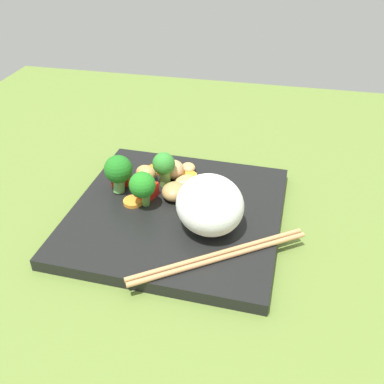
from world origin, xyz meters
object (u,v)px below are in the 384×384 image
Objects in this scene: carrot_slice_0 at (192,177)px; broccoli_floret_1 at (118,171)px; square_plate at (177,214)px; chopstick_pair at (219,256)px; rice_mound at (210,204)px.

broccoli_floret_1 is at bearing -150.02° from carrot_slice_0.
chopstick_pair is at bearing -48.76° from square_plate.
carrot_slice_0 is 18.00cm from chopstick_pair.
carrot_slice_0 is (-4.71, 10.94, -3.27)cm from rice_mound.
carrot_slice_0 is at bearing 78.47° from chopstick_pair.
rice_mound reaches higher than carrot_slice_0.
chopstick_pair reaches higher than square_plate.
broccoli_floret_1 reaches higher than chopstick_pair.
square_plate is at bearing -93.01° from carrot_slice_0.
broccoli_floret_1 is 11.52cm from carrot_slice_0.
broccoli_floret_1 is at bearing 111.91° from chopstick_pair.
chopstick_pair is (7.00, -16.58, -0.00)cm from carrot_slice_0.
rice_mound is at bearing -66.71° from carrot_slice_0.
rice_mound is at bearing 77.70° from chopstick_pair.
chopstick_pair is at bearing -67.10° from carrot_slice_0.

